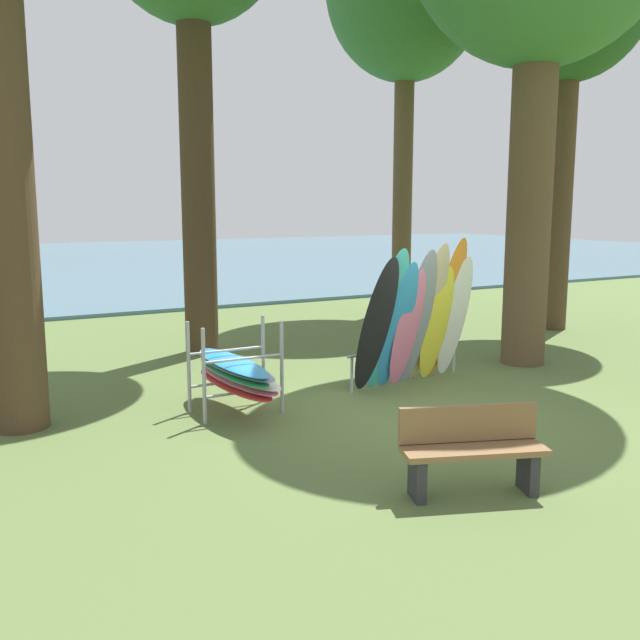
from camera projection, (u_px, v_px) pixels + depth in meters
ground_plane at (416, 413)px, 9.53m from camera, size 80.00×80.00×0.00m
lake_water at (61, 262)px, 34.08m from camera, size 80.00×36.00×0.10m
leaning_board_pile at (417, 320)px, 10.79m from camera, size 2.34×1.10×2.30m
board_storage_rack at (235, 373)px, 9.47m from camera, size 1.15×2.13×1.25m
park_bench at (472, 448)px, 6.80m from camera, size 1.46×0.87×0.85m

